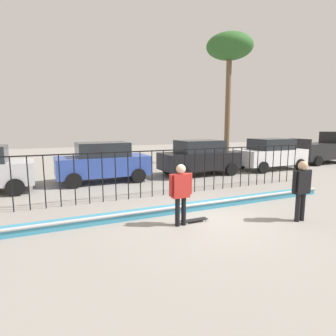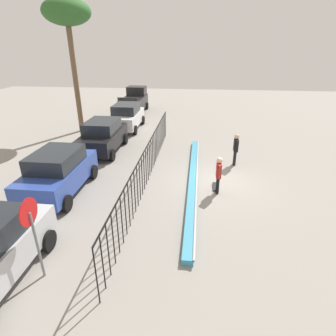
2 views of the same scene
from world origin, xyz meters
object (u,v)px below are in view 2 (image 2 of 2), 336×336
at_px(skateboard, 215,186).
at_px(camera_operator, 236,147).
at_px(parked_car_white, 127,116).
at_px(pickup_truck, 134,101).
at_px(parked_car_black, 103,136).
at_px(stop_sign, 33,229).
at_px(parked_car_blue, 58,172).
at_px(palm_tree_tall, 67,16).
at_px(skateboarder, 219,172).

bearing_deg(skateboard, camera_operator, -24.38).
height_order(camera_operator, parked_car_white, parked_car_white).
relative_size(parked_car_white, pickup_truck, 0.91).
bearing_deg(skateboard, parked_car_black, 56.41).
relative_size(parked_car_black, stop_sign, 1.72).
xyz_separation_m(camera_operator, parked_car_blue, (-3.91, 7.96, -0.06)).
distance_m(parked_car_black, palm_tree_tall, 8.45).
bearing_deg(stop_sign, parked_car_blue, 20.43).
distance_m(camera_operator, pickup_truck, 14.59).
height_order(skateboarder, parked_car_blue, parked_car_blue).
bearing_deg(parked_car_blue, pickup_truck, -3.44).
relative_size(parked_car_black, pickup_truck, 0.91).
bearing_deg(camera_operator, skateboard, 42.75).
distance_m(skateboard, pickup_truck, 16.46).
bearing_deg(parked_car_black, stop_sign, -173.96).
bearing_deg(skateboarder, palm_tree_tall, 44.62).
height_order(camera_operator, palm_tree_tall, palm_tree_tall).
height_order(skateboard, palm_tree_tall, palm_tree_tall).
xyz_separation_m(pickup_truck, palm_tree_tall, (-6.70, 2.59, 6.67)).
bearing_deg(camera_operator, parked_car_black, -34.12).
relative_size(pickup_truck, palm_tree_tall, 0.53).
xyz_separation_m(skateboarder, parked_car_white, (9.50, 6.43, -0.04)).
height_order(camera_operator, parked_car_blue, parked_car_blue).
relative_size(pickup_truck, stop_sign, 1.88).
distance_m(skateboarder, skateboard, 1.06).
xyz_separation_m(skateboard, stop_sign, (-5.85, 5.04, 1.56)).
relative_size(skateboard, camera_operator, 0.46).
xyz_separation_m(skateboarder, palm_tree_tall, (8.60, 9.72, 6.69)).
relative_size(parked_car_blue, parked_car_black, 1.00).
height_order(stop_sign, palm_tree_tall, palm_tree_tall).
height_order(skateboard, parked_car_white, parked_car_white).
xyz_separation_m(parked_car_white, palm_tree_tall, (-0.89, 3.29, 6.73)).
bearing_deg(parked_car_white, pickup_truck, 3.83).
xyz_separation_m(stop_sign, palm_tree_tall, (13.99, 4.60, 6.09)).
bearing_deg(pickup_truck, parked_car_blue, -175.95).
bearing_deg(parked_car_blue, skateboard, -84.93).
distance_m(skateboarder, parked_car_white, 11.47).
distance_m(camera_operator, palm_tree_tall, 13.78).
xyz_separation_m(parked_car_white, pickup_truck, (5.81, 0.70, 0.06)).
distance_m(skateboarder, parked_car_black, 8.03).
relative_size(skateboarder, stop_sign, 0.67).
bearing_deg(camera_operator, parked_car_white, -64.44).
height_order(camera_operator, stop_sign, stop_sign).
distance_m(parked_car_white, stop_sign, 14.95).
bearing_deg(skateboarder, parked_car_blue, 91.63).
bearing_deg(stop_sign, parked_car_black, 8.66).
xyz_separation_m(skateboard, parked_car_black, (4.06, 6.55, 0.91)).
height_order(skateboarder, camera_operator, camera_operator).
distance_m(parked_car_blue, parked_car_white, 10.17).
distance_m(pickup_truck, stop_sign, 20.79).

